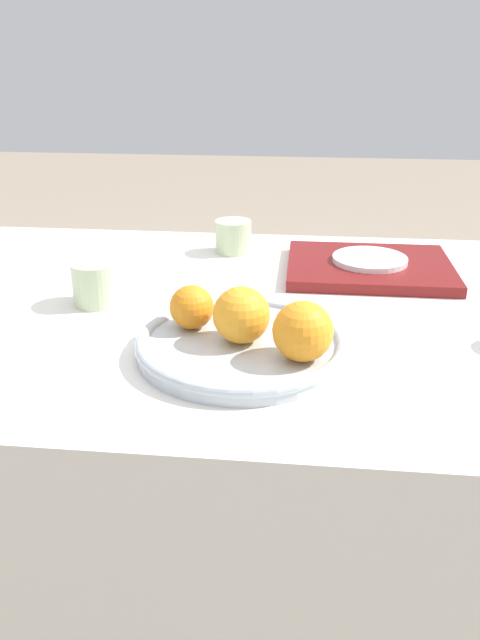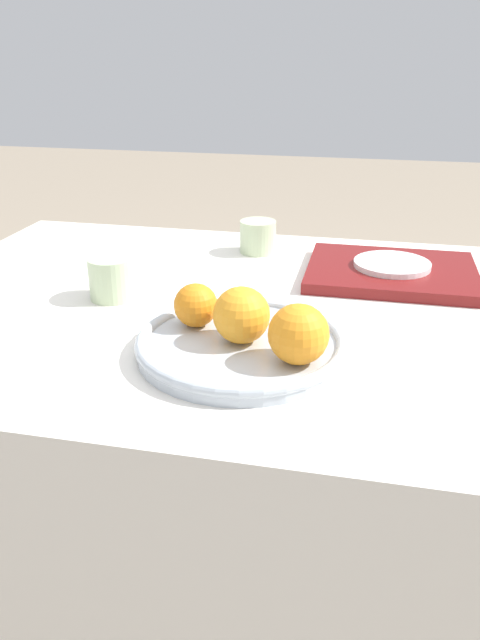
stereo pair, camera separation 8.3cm
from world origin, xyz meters
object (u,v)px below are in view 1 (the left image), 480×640
object	(u,v)px
fruit_platter	(240,344)
orange_1	(303,331)
orange_0	(238,315)
orange_2	(192,307)
side_plate	(370,259)
serving_tray	(369,267)
cup_0	(96,283)
cup_1	(233,237)

from	to	relation	value
fruit_platter	orange_1	xyz separation A→B (m)	(0.08, -0.04, 0.04)
orange_0	orange_1	world-z (taller)	same
orange_2	side_plate	distance (m)	0.42
serving_tray	orange_2	bearing A→B (deg)	-130.76
cup_0	cup_1	xyz separation A→B (m)	(0.19, 0.30, -0.00)
orange_0	serving_tray	world-z (taller)	orange_0
orange_1	serving_tray	world-z (taller)	orange_1
orange_2	side_plate	bearing A→B (deg)	49.24
fruit_platter	serving_tray	bearing A→B (deg)	60.34
fruit_platter	side_plate	xyz separation A→B (m)	(0.20, 0.36, 0.01)
orange_0	cup_0	size ratio (longest dim) A/B	1.01
orange_0	orange_2	size ratio (longest dim) A/B	1.23
orange_1	serving_tray	bearing A→B (deg)	73.43
side_plate	orange_1	bearing A→B (deg)	-106.57
orange_2	serving_tray	xyz separation A→B (m)	(0.28, 0.32, -0.04)
fruit_platter	cup_0	world-z (taller)	cup_0
orange_1	orange_2	xyz separation A→B (m)	(-0.16, 0.08, -0.01)
orange_0	serving_tray	distance (m)	0.41
orange_2	cup_1	xyz separation A→B (m)	(0.01, 0.42, -0.02)
orange_0	orange_1	size ratio (longest dim) A/B	1.00
orange_1	side_plate	world-z (taller)	orange_1
orange_0	cup_1	xyz separation A→B (m)	(-0.06, 0.45, -0.02)
orange_2	cup_0	bearing A→B (deg)	146.51
orange_0	orange_2	world-z (taller)	orange_0
orange_1	orange_2	bearing A→B (deg)	152.73
side_plate	cup_0	world-z (taller)	cup_0
serving_tray	cup_1	distance (m)	0.28
side_plate	cup_0	xyz separation A→B (m)	(-0.45, -0.20, 0.01)
fruit_platter	cup_1	size ratio (longest dim) A/B	3.98
serving_tray	side_plate	world-z (taller)	side_plate
orange_0	orange_2	xyz separation A→B (m)	(-0.07, 0.04, -0.01)
fruit_platter	cup_1	xyz separation A→B (m)	(-0.06, 0.45, 0.02)
orange_0	serving_tray	bearing A→B (deg)	60.04
cup_0	cup_1	bearing A→B (deg)	57.65
orange_0	orange_1	xyz separation A→B (m)	(0.09, -0.04, 0.00)
serving_tray	side_plate	distance (m)	0.02
orange_2	cup_1	bearing A→B (deg)	88.54
side_plate	cup_1	xyz separation A→B (m)	(-0.27, 0.10, 0.01)
orange_1	orange_2	distance (m)	0.18
fruit_platter	cup_1	distance (m)	0.46
orange_2	cup_0	distance (m)	0.21
orange_1	cup_1	world-z (taller)	orange_1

